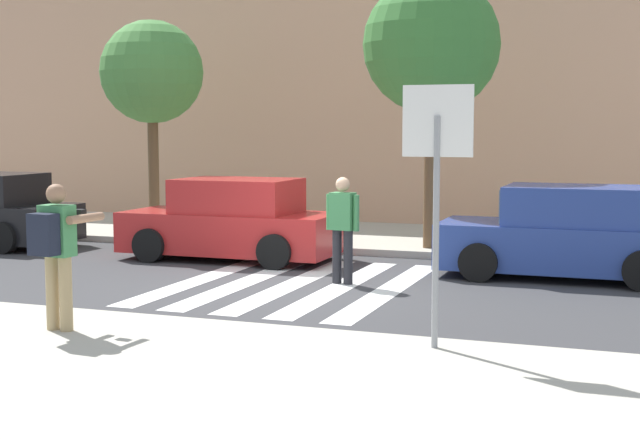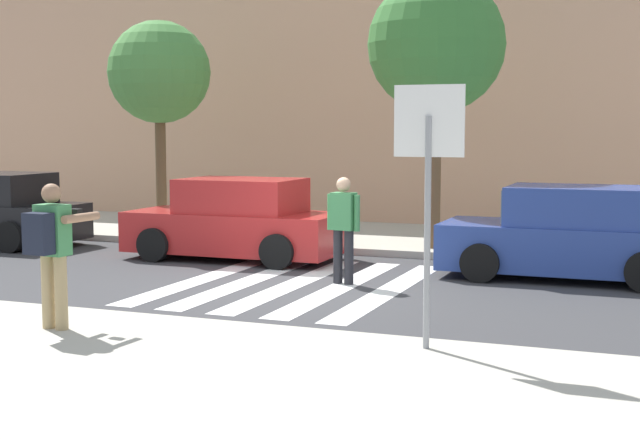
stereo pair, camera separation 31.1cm
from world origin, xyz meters
TOP-DOWN VIEW (x-y plane):
  - ground_plane at (0.00, 0.00)m, footprint 120.00×120.00m
  - sidewalk_near at (0.00, -6.20)m, footprint 60.00×6.00m
  - sidewalk_far at (0.00, 6.00)m, footprint 60.00×4.80m
  - building_facade_far at (0.00, 10.40)m, footprint 56.00×4.00m
  - crosswalk_stripe_0 at (-1.60, 0.20)m, footprint 0.44×5.20m
  - crosswalk_stripe_1 at (-0.80, 0.20)m, footprint 0.44×5.20m
  - crosswalk_stripe_2 at (0.00, 0.20)m, footprint 0.44×5.20m
  - crosswalk_stripe_3 at (0.80, 0.20)m, footprint 0.44×5.20m
  - crosswalk_stripe_4 at (1.60, 0.20)m, footprint 0.44×5.20m
  - stop_sign at (3.18, -3.65)m, footprint 0.76×0.08m
  - photographer_with_backpack at (-1.15, -4.38)m, footprint 0.62×0.87m
  - pedestrian_crossing at (0.74, 0.48)m, footprint 0.58×0.29m
  - parked_car_red at (-2.09, 2.30)m, footprint 4.10×1.92m
  - parked_car_blue at (4.07, 2.30)m, footprint 4.10×1.92m
  - street_tree_west at (-5.21, 4.71)m, footprint 2.31×2.31m
  - street_tree_center at (1.29, 4.22)m, footprint 2.67×2.67m

SIDE VIEW (x-z plane):
  - ground_plane at x=0.00m, z-range 0.00..0.00m
  - crosswalk_stripe_0 at x=-1.60m, z-range 0.00..0.01m
  - crosswalk_stripe_1 at x=-0.80m, z-range 0.00..0.01m
  - crosswalk_stripe_2 at x=0.00m, z-range 0.00..0.01m
  - crosswalk_stripe_3 at x=0.80m, z-range 0.00..0.01m
  - crosswalk_stripe_4 at x=1.60m, z-range 0.00..0.01m
  - sidewalk_near at x=0.00m, z-range 0.00..0.14m
  - sidewalk_far at x=0.00m, z-range 0.00..0.14m
  - parked_car_red at x=-2.09m, z-range -0.05..1.50m
  - parked_car_blue at x=4.07m, z-range -0.05..1.50m
  - pedestrian_crossing at x=0.74m, z-range 0.11..1.84m
  - photographer_with_backpack at x=-1.15m, z-range 0.31..2.03m
  - stop_sign at x=3.18m, z-range 0.79..3.61m
  - building_facade_far at x=0.00m, z-range 0.00..6.47m
  - street_tree_west at x=-5.21m, z-range 1.34..6.11m
  - street_tree_center at x=1.29m, z-range 1.44..6.76m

